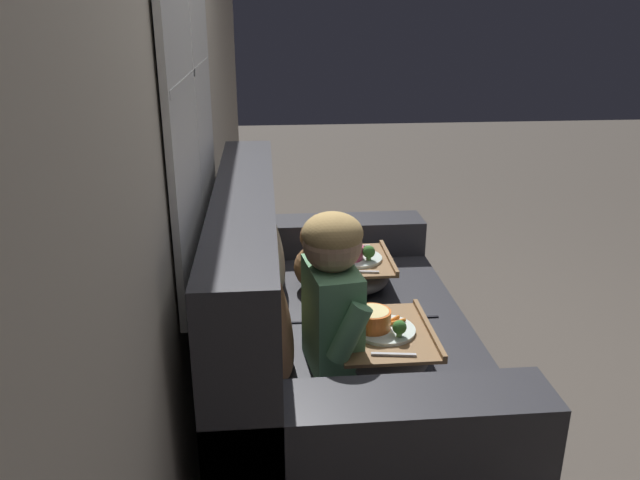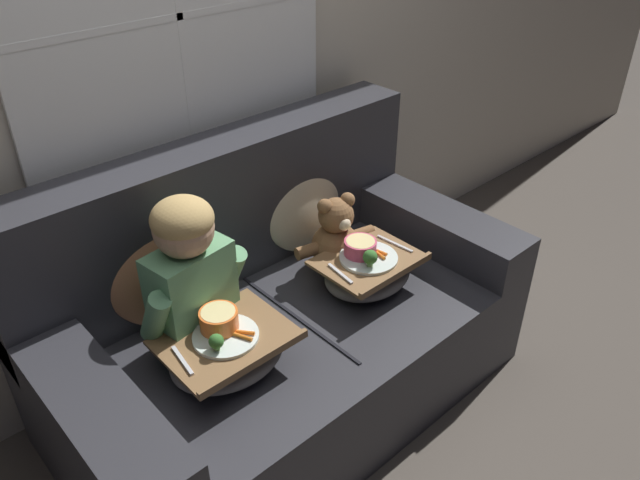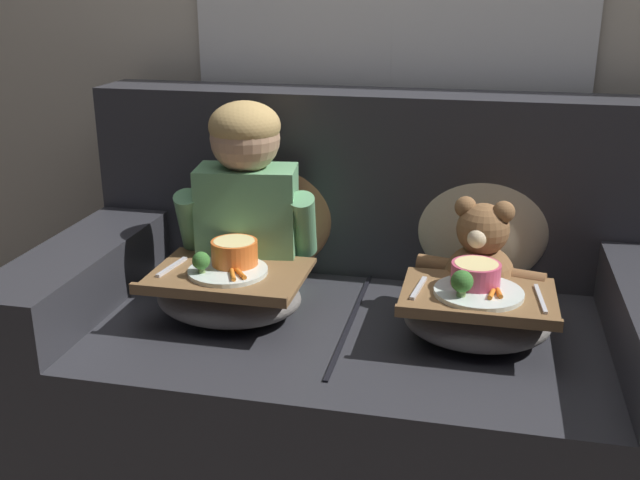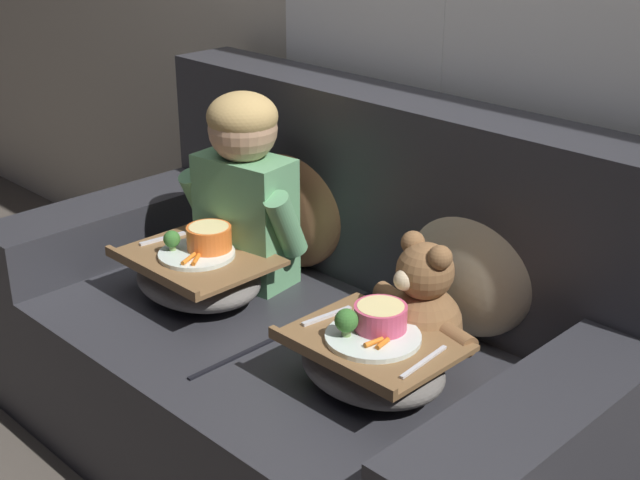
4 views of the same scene
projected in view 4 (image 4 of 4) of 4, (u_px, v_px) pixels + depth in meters
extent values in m
plane|color=#4C443D|center=(304.00, 462.00, 2.54)|extent=(14.00, 14.00, 0.00)
cube|color=#2D2D33|center=(304.00, 396.00, 2.46)|extent=(1.76, 0.98, 0.44)
cube|color=#2D2D33|center=(399.00, 193.00, 2.51)|extent=(1.76, 0.22, 0.55)
cube|color=#2D2D33|center=(136.00, 220.00, 2.84)|extent=(0.22, 0.98, 0.17)
cube|color=#2D2D33|center=(561.00, 417.00, 1.84)|extent=(0.22, 0.98, 0.17)
cube|color=black|center=(298.00, 328.00, 2.36)|extent=(0.01, 0.72, 0.01)
ellipsoid|color=#B2754C|center=(297.00, 195.00, 2.69)|extent=(0.44, 0.21, 0.45)
ellipsoid|color=#C1B293|center=(475.00, 259.00, 2.26)|extent=(0.40, 0.19, 0.42)
cube|color=#66A370|center=(246.00, 219.00, 2.57)|extent=(0.30, 0.19, 0.38)
sphere|color=tan|center=(243.00, 128.00, 2.46)|extent=(0.19, 0.19, 0.19)
ellipsoid|color=tan|center=(242.00, 116.00, 2.45)|extent=(0.20, 0.20, 0.14)
cylinder|color=#66A370|center=(201.00, 200.00, 2.63)|extent=(0.09, 0.16, 0.21)
cylinder|color=#66A370|center=(286.00, 224.00, 2.46)|extent=(0.09, 0.16, 0.21)
sphere|color=brown|center=(422.00, 324.00, 2.17)|extent=(0.20, 0.20, 0.20)
sphere|color=brown|center=(425.00, 271.00, 2.12)|extent=(0.14, 0.14, 0.14)
sphere|color=brown|center=(413.00, 243.00, 2.14)|extent=(0.06, 0.06, 0.06)
sphere|color=brown|center=(440.00, 258.00, 2.06)|extent=(0.06, 0.06, 0.06)
sphere|color=beige|center=(404.00, 280.00, 2.09)|extent=(0.05, 0.05, 0.05)
sphere|color=black|center=(399.00, 280.00, 2.08)|extent=(0.02, 0.02, 0.02)
cylinder|color=brown|center=(392.00, 297.00, 2.26)|extent=(0.11, 0.07, 0.05)
cylinder|color=brown|center=(456.00, 339.00, 2.07)|extent=(0.11, 0.07, 0.05)
cylinder|color=brown|center=(378.00, 353.00, 2.19)|extent=(0.07, 0.10, 0.05)
cylinder|color=brown|center=(400.00, 369.00, 2.12)|extent=(0.07, 0.10, 0.05)
ellipsoid|color=slate|center=(198.00, 279.00, 2.50)|extent=(0.40, 0.31, 0.12)
cube|color=brown|center=(197.00, 258.00, 2.47)|extent=(0.41, 0.33, 0.01)
cube|color=brown|center=(150.00, 270.00, 2.37)|extent=(0.41, 0.02, 0.02)
cylinder|color=silver|center=(197.00, 254.00, 2.47)|extent=(0.21, 0.21, 0.01)
cylinder|color=orange|center=(209.00, 238.00, 2.48)|extent=(0.13, 0.13, 0.07)
cylinder|color=#E5D189|center=(209.00, 228.00, 2.47)|extent=(0.11, 0.11, 0.01)
sphere|color=#38702D|center=(172.00, 239.00, 2.47)|extent=(0.05, 0.05, 0.05)
cylinder|color=#7A9E56|center=(172.00, 247.00, 2.48)|extent=(0.02, 0.02, 0.02)
cylinder|color=orange|center=(189.00, 258.00, 2.41)|extent=(0.04, 0.07, 0.01)
cylinder|color=orange|center=(196.00, 259.00, 2.41)|extent=(0.05, 0.06, 0.01)
cube|color=silver|center=(163.00, 239.00, 2.58)|extent=(0.03, 0.14, 0.01)
ellipsoid|color=slate|center=(372.00, 366.00, 2.07)|extent=(0.37, 0.29, 0.12)
cube|color=brown|center=(373.00, 342.00, 2.05)|extent=(0.38, 0.30, 0.01)
cube|color=brown|center=(329.00, 359.00, 1.95)|extent=(0.38, 0.02, 0.02)
cylinder|color=silver|center=(373.00, 337.00, 2.04)|extent=(0.22, 0.22, 0.01)
cylinder|color=#D64C70|center=(380.00, 317.00, 2.06)|extent=(0.12, 0.12, 0.06)
cylinder|color=#E5D189|center=(381.00, 308.00, 2.05)|extent=(0.11, 0.11, 0.01)
sphere|color=#38702D|center=(346.00, 320.00, 2.02)|extent=(0.06, 0.06, 0.06)
cylinder|color=#7A9E56|center=(346.00, 332.00, 2.03)|extent=(0.02, 0.02, 0.02)
cylinder|color=orange|center=(374.00, 342.00, 2.00)|extent=(0.02, 0.05, 0.01)
cylinder|color=orange|center=(383.00, 343.00, 1.99)|extent=(0.02, 0.05, 0.01)
cube|color=silver|center=(327.00, 316.00, 2.14)|extent=(0.03, 0.14, 0.01)
cube|color=silver|center=(424.00, 362.00, 1.95)|extent=(0.03, 0.17, 0.01)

